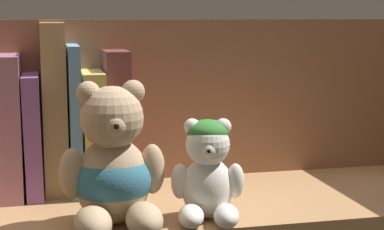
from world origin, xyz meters
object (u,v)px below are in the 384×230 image
object	(u,v)px
book_6	(54,108)
book_5	(33,133)
book_4	(12,124)
book_8	(92,130)
teddy_bear_smaller	(208,172)
book_7	(74,118)
book_9	(116,119)
teddy_bear_larger	(113,170)

from	to	relation	value
book_6	book_5	bearing A→B (deg)	180.00
book_5	book_4	bearing A→B (deg)	180.00
book_8	teddy_bear_smaller	bearing A→B (deg)	-54.87
book_7	book_9	size ratio (longest dim) A/B	1.04
teddy_bear_larger	book_4	bearing A→B (deg)	124.85
book_7	book_8	bearing A→B (deg)	0.00
book_4	book_9	xyz separation A→B (cm)	(14.99, 0.00, 0.17)
book_4	teddy_bear_larger	xyz separation A→B (cm)	(12.53, -18.00, -3.04)
book_4	teddy_bear_larger	world-z (taller)	book_4
book_7	book_8	world-z (taller)	book_7
book_5	book_7	size ratio (longest dim) A/B	0.81
book_7	teddy_bear_larger	xyz separation A→B (cm)	(3.70, -18.00, -3.67)
book_5	teddy_bear_smaller	distance (cm)	28.17
book_5	book_9	bearing A→B (deg)	0.00
book_6	teddy_bear_smaller	distance (cm)	26.49
book_5	teddy_bear_smaller	world-z (taller)	book_5
book_6	book_4	bearing A→B (deg)	180.00
book_7	teddy_bear_larger	distance (cm)	18.74
book_6	teddy_bear_smaller	xyz separation A→B (cm)	(18.20, -18.25, -6.14)
book_9	book_4	bearing A→B (deg)	180.00
book_6	book_8	bearing A→B (deg)	0.00
book_4	teddy_bear_smaller	world-z (taller)	book_4
teddy_bear_smaller	book_4	bearing A→B (deg)	143.07
book_4	book_5	xyz separation A→B (cm)	(2.98, 0.00, -1.39)
book_8	teddy_bear_smaller	world-z (taller)	book_8
book_4	book_5	size ratio (longest dim) A/B	1.16
book_4	book_6	size ratio (longest dim) A/B	0.82
book_9	teddy_bear_smaller	xyz separation A→B (cm)	(9.29, -18.25, -4.13)
book_8	teddy_bear_larger	world-z (taller)	teddy_bear_larger
book_7	teddy_bear_smaller	size ratio (longest dim) A/B	1.67
book_6	teddy_bear_larger	world-z (taller)	book_6
book_6	book_9	bearing A→B (deg)	0.00
book_5	teddy_bear_larger	xyz separation A→B (cm)	(9.56, -18.00, -1.65)
book_7	teddy_bear_larger	world-z (taller)	book_7
book_9	teddy_bear_smaller	bearing A→B (deg)	-63.02
book_5	teddy_bear_smaller	size ratio (longest dim) A/B	1.35
book_7	teddy_bear_smaller	distance (cm)	24.34
book_7	book_9	distance (cm)	6.17
book_8	book_4	bearing A→B (deg)	180.00
book_8	teddy_bear_larger	size ratio (longest dim) A/B	0.99
book_7	book_8	distance (cm)	3.22
book_7	book_8	xyz separation A→B (cm)	(2.61, 0.00, -1.89)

